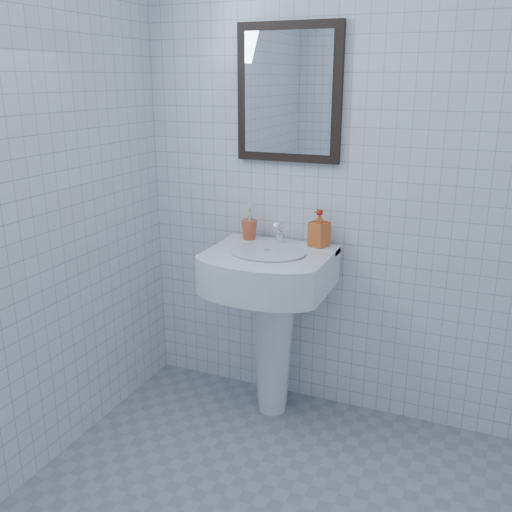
% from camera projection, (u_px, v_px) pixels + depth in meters
% --- Properties ---
extents(wall_back, '(2.20, 0.02, 2.50)m').
position_uv_depth(wall_back, '(363.00, 163.00, 2.58)').
color(wall_back, white).
rests_on(wall_back, ground).
extents(washbasin, '(0.56, 0.41, 0.87)m').
position_uv_depth(washbasin, '(271.00, 305.00, 2.72)').
color(washbasin, white).
rests_on(washbasin, ground).
extents(faucet, '(0.05, 0.10, 0.11)m').
position_uv_depth(faucet, '(280.00, 234.00, 2.72)').
color(faucet, silver).
rests_on(faucet, washbasin).
extents(toothbrush_cup, '(0.09, 0.09, 0.10)m').
position_uv_depth(toothbrush_cup, '(249.00, 230.00, 2.79)').
color(toothbrush_cup, '#D7522C').
rests_on(toothbrush_cup, washbasin).
extents(soap_dispenser, '(0.10, 0.10, 0.17)m').
position_uv_depth(soap_dispenser, '(319.00, 228.00, 2.66)').
color(soap_dispenser, red).
rests_on(soap_dispenser, washbasin).
extents(wall_mirror, '(0.50, 0.04, 0.62)m').
position_uv_depth(wall_mirror, '(289.00, 93.00, 2.60)').
color(wall_mirror, black).
rests_on(wall_mirror, wall_back).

